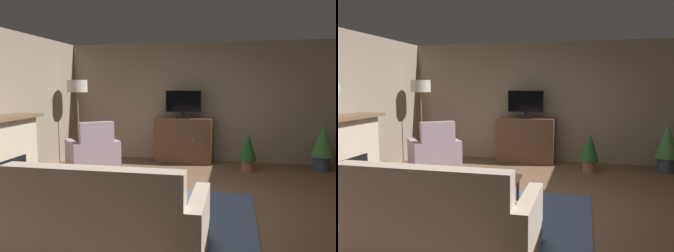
# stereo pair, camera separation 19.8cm
# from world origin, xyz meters

# --- Properties ---
(ground_plane) EXTENTS (6.56, 6.60, 0.04)m
(ground_plane) POSITION_xyz_m (0.00, 0.00, -0.02)
(ground_plane) COLOR brown
(wall_back) EXTENTS (6.56, 0.10, 2.63)m
(wall_back) POSITION_xyz_m (0.00, 3.05, 1.31)
(wall_back) COLOR gray
(wall_back) RESTS_ON ground_plane
(rug_central) EXTENTS (2.52, 1.95, 0.01)m
(rug_central) POSITION_xyz_m (-0.18, -0.32, 0.01)
(rug_central) COLOR slate
(rug_central) RESTS_ON ground_plane
(fireplace) EXTENTS (0.86, 1.77, 1.22)m
(fireplace) POSITION_xyz_m (-2.70, -0.15, 0.58)
(fireplace) COLOR #4C4C51
(fireplace) RESTS_ON ground_plane
(tv_cabinet) EXTENTS (1.24, 0.49, 0.98)m
(tv_cabinet) POSITION_xyz_m (-0.30, 2.70, 0.47)
(tv_cabinet) COLOR #402A1C
(tv_cabinet) RESTS_ON ground_plane
(television) EXTENTS (0.77, 0.20, 0.60)m
(television) POSITION_xyz_m (-0.30, 2.65, 1.30)
(television) COLOR black
(television) RESTS_ON tv_cabinet
(coffee_table) EXTENTS (1.16, 0.59, 0.45)m
(coffee_table) POSITION_xyz_m (-0.45, -0.26, 0.40)
(coffee_table) COLOR #422B19
(coffee_table) RESTS_ON ground_plane
(tv_remote) EXTENTS (0.08, 0.18, 0.02)m
(tv_remote) POSITION_xyz_m (-0.64, -0.33, 0.46)
(tv_remote) COLOR black
(tv_remote) RESTS_ON coffee_table
(folded_newspaper) EXTENTS (0.33, 0.26, 0.01)m
(folded_newspaper) POSITION_xyz_m (-0.39, -0.29, 0.45)
(folded_newspaper) COLOR silver
(folded_newspaper) RESTS_ON coffee_table
(sofa_floral) EXTENTS (1.99, 0.95, 0.97)m
(sofa_floral) POSITION_xyz_m (-0.46, -1.53, 0.32)
(sofa_floral) COLOR #C6B29E
(sofa_floral) RESTS_ON ground_plane
(armchair_beside_cabinet) EXTENTS (1.21, 1.20, 1.02)m
(armchair_beside_cabinet) POSITION_xyz_m (-1.88, 1.47, 0.33)
(armchair_beside_cabinet) COLOR #AD93A3
(armchair_beside_cabinet) RESTS_ON ground_plane
(potted_plant_small_fern_corner) EXTENTS (0.44, 0.44, 0.96)m
(potted_plant_small_fern_corner) POSITION_xyz_m (2.51, 2.52, 0.54)
(potted_plant_small_fern_corner) COLOR #3D4C5B
(potted_plant_small_fern_corner) RESTS_ON ground_plane
(potted_plant_on_hearth_side) EXTENTS (0.35, 0.35, 0.76)m
(potted_plant_on_hearth_side) POSITION_xyz_m (1.06, 2.18, 0.43)
(potted_plant_on_hearth_side) COLOR #99664C
(potted_plant_on_hearth_side) RESTS_ON ground_plane
(cat) EXTENTS (0.52, 0.44, 0.18)m
(cat) POSITION_xyz_m (-1.43, -0.24, 0.09)
(cat) COLOR #2D2D33
(cat) RESTS_ON ground_plane
(floor_lamp) EXTENTS (0.43, 0.43, 1.80)m
(floor_lamp) POSITION_xyz_m (-2.55, 2.26, 1.51)
(floor_lamp) COLOR #4C4233
(floor_lamp) RESTS_ON ground_plane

